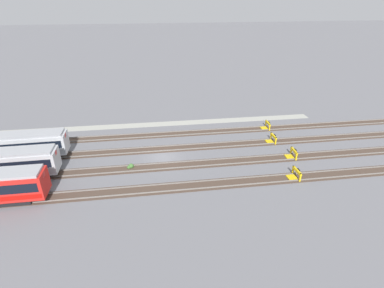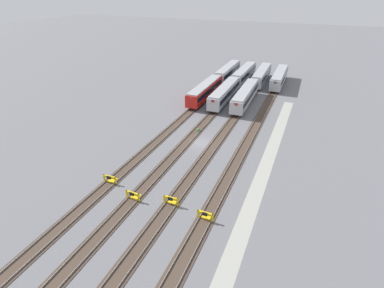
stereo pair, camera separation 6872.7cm
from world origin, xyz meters
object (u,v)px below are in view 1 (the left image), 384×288
bumper_stop_nearest_track (266,126)px  bumper_stop_middle_track (292,154)px  weed_clump (131,166)px  bumper_stop_near_inner_track (272,139)px  bumper_stop_far_inner_track (295,174)px

bumper_stop_nearest_track → bumper_stop_middle_track: size_ratio=1.00×
weed_clump → bumper_stop_near_inner_track: bearing=-167.6°
bumper_stop_middle_track → weed_clump: bearing=-0.8°
bumper_stop_near_inner_track → bumper_stop_middle_track: (-0.98, 4.90, 0.00)m
bumper_stop_near_inner_track → bumper_stop_middle_track: bearing=101.3°
bumper_stop_nearest_track → bumper_stop_middle_track: (-0.00, 9.83, 0.00)m
bumper_stop_nearest_track → bumper_stop_near_inner_track: same height
weed_clump → bumper_stop_nearest_track: bearing=-156.5°
bumper_stop_near_inner_track → bumper_stop_nearest_track: bearing=-101.2°
weed_clump → bumper_stop_middle_track: bearing=179.2°
bumper_stop_middle_track → bumper_stop_nearest_track: bearing=-90.0°
bumper_stop_middle_track → weed_clump: 21.92m
bumper_stop_near_inner_track → weed_clump: (20.93, 4.61, -0.27)m
bumper_stop_nearest_track → weed_clump: (21.91, 9.54, -0.27)m
bumper_stop_nearest_track → bumper_stop_far_inner_track: 14.89m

